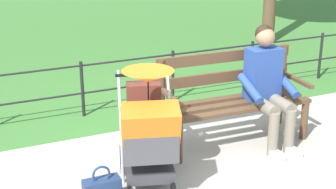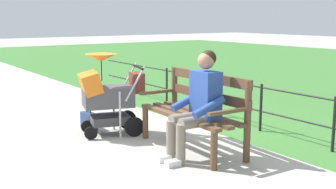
{
  "view_description": "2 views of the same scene",
  "coord_description": "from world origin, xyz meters",
  "px_view_note": "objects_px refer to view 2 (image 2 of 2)",
  "views": [
    {
      "loc": [
        1.99,
        4.28,
        2.41
      ],
      "look_at": [
        0.09,
        0.01,
        0.68
      ],
      "focal_mm": 53.93,
      "sensor_mm": 36.0,
      "label": 1
    },
    {
      "loc": [
        -4.85,
        3.2,
        1.65
      ],
      "look_at": [
        -0.2,
        -0.03,
        0.63
      ],
      "focal_mm": 45.95,
      "sensor_mm": 36.0,
      "label": 2
    }
  ],
  "objects_px": {
    "handbag": "(89,120)",
    "stroller": "(107,93)",
    "park_bench": "(197,108)",
    "person_on_bench": "(198,102)"
  },
  "relations": [
    {
      "from": "stroller",
      "to": "person_on_bench",
      "type": "bearing_deg",
      "value": -165.22
    },
    {
      "from": "stroller",
      "to": "handbag",
      "type": "bearing_deg",
      "value": 10.43
    },
    {
      "from": "stroller",
      "to": "handbag",
      "type": "height_order",
      "value": "stroller"
    },
    {
      "from": "park_bench",
      "to": "handbag",
      "type": "height_order",
      "value": "park_bench"
    },
    {
      "from": "park_bench",
      "to": "handbag",
      "type": "distance_m",
      "value": 1.87
    },
    {
      "from": "park_bench",
      "to": "person_on_bench",
      "type": "bearing_deg",
      "value": 144.03
    },
    {
      "from": "park_bench",
      "to": "stroller",
      "type": "relative_size",
      "value": 1.41
    },
    {
      "from": "stroller",
      "to": "handbag",
      "type": "xyz_separation_m",
      "value": [
        0.47,
        0.09,
        -0.47
      ]
    },
    {
      "from": "park_bench",
      "to": "stroller",
      "type": "xyz_separation_m",
      "value": [
        1.22,
        0.63,
        0.07
      ]
    },
    {
      "from": "handbag",
      "to": "stroller",
      "type": "bearing_deg",
      "value": -169.57
    }
  ]
}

